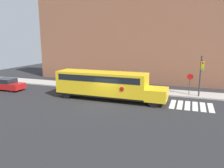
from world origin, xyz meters
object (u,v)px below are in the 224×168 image
at_px(school_bus, 105,84).
at_px(parked_car, 7,84).
at_px(stop_sign, 190,82).
at_px(traffic_light, 201,71).

height_order(school_bus, parked_car, school_bus).
bearing_deg(stop_sign, parked_car, -167.59).
height_order(stop_sign, traffic_light, traffic_light).
distance_m(parked_car, traffic_light, 23.21).
relative_size(stop_sign, traffic_light, 0.55).
xyz_separation_m(parked_car, stop_sign, (21.82, 4.80, 0.92)).
bearing_deg(parked_car, school_bus, 0.84).
relative_size(parked_car, stop_sign, 1.70).
bearing_deg(school_bus, stop_sign, 28.57).
height_order(school_bus, stop_sign, school_bus).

